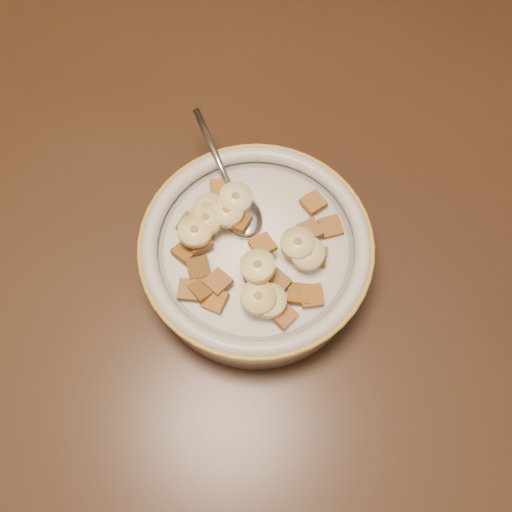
# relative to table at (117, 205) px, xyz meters

# --- Properties ---
(floor) EXTENTS (4.00, 4.50, 0.10)m
(floor) POSITION_rel_table_xyz_m (0.00, 0.00, -0.78)
(floor) COLOR #422816
(floor) RESTS_ON ground
(table) EXTENTS (1.41, 0.91, 0.04)m
(table) POSITION_rel_table_xyz_m (0.00, 0.00, 0.00)
(table) COLOR #332010
(table) RESTS_ON floor
(cereal_bowl) EXTENTS (0.21, 0.21, 0.05)m
(cereal_bowl) POSITION_rel_table_xyz_m (0.17, -0.05, 0.05)
(cereal_bowl) COLOR #BBB7AF
(cereal_bowl) RESTS_ON table
(milk) EXTENTS (0.18, 0.18, 0.00)m
(milk) POSITION_rel_table_xyz_m (0.17, -0.05, 0.07)
(milk) COLOR white
(milk) RESTS_ON cereal_bowl
(spoon) EXTENTS (0.06, 0.06, 0.01)m
(spoon) POSITION_rel_table_xyz_m (0.15, -0.03, 0.08)
(spoon) COLOR #B1B1B1
(spoon) RESTS_ON cereal_bowl
(cereal_square_0) EXTENTS (0.03, 0.03, 0.01)m
(cereal_square_0) POSITION_rel_table_xyz_m (0.14, -0.10, 0.08)
(cereal_square_0) COLOR brown
(cereal_square_0) RESTS_ON milk
(cereal_square_1) EXTENTS (0.03, 0.03, 0.01)m
(cereal_square_1) POSITION_rel_table_xyz_m (0.12, -0.00, 0.08)
(cereal_square_1) COLOR olive
(cereal_square_1) RESTS_ON milk
(cereal_square_2) EXTENTS (0.03, 0.03, 0.01)m
(cereal_square_2) POSITION_rel_table_xyz_m (0.13, -0.11, 0.08)
(cereal_square_2) COLOR brown
(cereal_square_2) RESTS_ON milk
(cereal_square_3) EXTENTS (0.02, 0.02, 0.01)m
(cereal_square_3) POSITION_rel_table_xyz_m (0.22, -0.06, 0.08)
(cereal_square_3) COLOR brown
(cereal_square_3) RESTS_ON milk
(cereal_square_4) EXTENTS (0.03, 0.03, 0.01)m
(cereal_square_4) POSITION_rel_table_xyz_m (0.10, -0.05, 0.08)
(cereal_square_4) COLOR olive
(cereal_square_4) RESTS_ON milk
(cereal_square_5) EXTENTS (0.03, 0.03, 0.01)m
(cereal_square_5) POSITION_rel_table_xyz_m (0.23, -0.10, 0.08)
(cereal_square_5) COLOR brown
(cereal_square_5) RESTS_ON milk
(cereal_square_6) EXTENTS (0.03, 0.03, 0.01)m
(cereal_square_6) POSITION_rel_table_xyz_m (0.10, -0.07, 0.08)
(cereal_square_6) COLOR brown
(cereal_square_6) RESTS_ON milk
(cereal_square_7) EXTENTS (0.02, 0.02, 0.01)m
(cereal_square_7) POSITION_rel_table_xyz_m (0.12, -0.11, 0.08)
(cereal_square_7) COLOR #9D672C
(cereal_square_7) RESTS_ON milk
(cereal_square_8) EXTENTS (0.03, 0.03, 0.01)m
(cereal_square_8) POSITION_rel_table_xyz_m (0.20, -0.12, 0.08)
(cereal_square_8) COLOR brown
(cereal_square_8) RESTS_ON milk
(cereal_square_9) EXTENTS (0.02, 0.02, 0.01)m
(cereal_square_9) POSITION_rel_table_xyz_m (0.21, -0.10, 0.08)
(cereal_square_9) COLOR brown
(cereal_square_9) RESTS_ON milk
(cereal_square_10) EXTENTS (0.03, 0.03, 0.01)m
(cereal_square_10) POSITION_rel_table_xyz_m (0.19, -0.09, 0.08)
(cereal_square_10) COLOR brown
(cereal_square_10) RESTS_ON milk
(cereal_square_11) EXTENTS (0.03, 0.03, 0.01)m
(cereal_square_11) POSITION_rel_table_xyz_m (0.15, -0.04, 0.09)
(cereal_square_11) COLOR brown
(cereal_square_11) RESTS_ON milk
(cereal_square_12) EXTENTS (0.03, 0.03, 0.01)m
(cereal_square_12) POSITION_rel_table_xyz_m (0.13, -0.02, 0.08)
(cereal_square_12) COLOR brown
(cereal_square_12) RESTS_ON milk
(cereal_square_13) EXTENTS (0.03, 0.03, 0.01)m
(cereal_square_13) POSITION_rel_table_xyz_m (0.18, -0.09, 0.08)
(cereal_square_13) COLOR brown
(cereal_square_13) RESTS_ON milk
(cereal_square_14) EXTENTS (0.03, 0.03, 0.01)m
(cereal_square_14) POSITION_rel_table_xyz_m (0.17, -0.08, 0.09)
(cereal_square_14) COLOR #97582A
(cereal_square_14) RESTS_ON milk
(cereal_square_15) EXTENTS (0.03, 0.03, 0.01)m
(cereal_square_15) POSITION_rel_table_xyz_m (0.21, -0.00, 0.08)
(cereal_square_15) COLOR #9D6A2D
(cereal_square_15) RESTS_ON milk
(cereal_square_16) EXTENTS (0.03, 0.03, 0.01)m
(cereal_square_16) POSITION_rel_table_xyz_m (0.18, -0.06, 0.09)
(cereal_square_16) COLOR brown
(cereal_square_16) RESTS_ON milk
(cereal_square_17) EXTENTS (0.03, 0.03, 0.01)m
(cereal_square_17) POSITION_rel_table_xyz_m (0.12, -0.09, 0.08)
(cereal_square_17) COLOR brown
(cereal_square_17) RESTS_ON milk
(cereal_square_18) EXTENTS (0.02, 0.02, 0.01)m
(cereal_square_18) POSITION_rel_table_xyz_m (0.14, -0.12, 0.08)
(cereal_square_18) COLOR #95561F
(cereal_square_18) RESTS_ON milk
(cereal_square_19) EXTENTS (0.03, 0.03, 0.01)m
(cereal_square_19) POSITION_rel_table_xyz_m (0.12, -0.06, 0.08)
(cereal_square_19) COLOR brown
(cereal_square_19) RESTS_ON milk
(cereal_square_20) EXTENTS (0.03, 0.03, 0.01)m
(cereal_square_20) POSITION_rel_table_xyz_m (0.23, -0.02, 0.08)
(cereal_square_20) COLOR brown
(cereal_square_20) RESTS_ON milk
(cereal_square_21) EXTENTS (0.03, 0.03, 0.01)m
(cereal_square_21) POSITION_rel_table_xyz_m (0.22, -0.03, 0.08)
(cereal_square_21) COLOR brown
(cereal_square_21) RESTS_ON milk
(banana_slice_0) EXTENTS (0.04, 0.04, 0.01)m
(banana_slice_0) POSITION_rel_table_xyz_m (0.19, -0.11, 0.09)
(banana_slice_0) COLOR beige
(banana_slice_0) RESTS_ON milk
(banana_slice_1) EXTENTS (0.04, 0.04, 0.01)m
(banana_slice_1) POSITION_rel_table_xyz_m (0.12, -0.04, 0.09)
(banana_slice_1) COLOR #EFD273
(banana_slice_1) RESTS_ON milk
(banana_slice_2) EXTENTS (0.04, 0.04, 0.01)m
(banana_slice_2) POSITION_rel_table_xyz_m (0.11, -0.06, 0.10)
(banana_slice_2) COLOR tan
(banana_slice_2) RESTS_ON milk
(banana_slice_3) EXTENTS (0.04, 0.04, 0.01)m
(banana_slice_3) POSITION_rel_table_xyz_m (0.22, -0.06, 0.09)
(banana_slice_3) COLOR #CCB887
(banana_slice_3) RESTS_ON milk
(banana_slice_4) EXTENTS (0.04, 0.04, 0.01)m
(banana_slice_4) POSITION_rel_table_xyz_m (0.14, -0.02, 0.10)
(banana_slice_4) COLOR #FCE599
(banana_slice_4) RESTS_ON milk
(banana_slice_5) EXTENTS (0.03, 0.03, 0.02)m
(banana_slice_5) POSITION_rel_table_xyz_m (0.18, -0.09, 0.10)
(banana_slice_5) COLOR #DDC586
(banana_slice_5) RESTS_ON milk
(banana_slice_6) EXTENTS (0.03, 0.03, 0.02)m
(banana_slice_6) POSITION_rel_table_xyz_m (0.14, -0.03, 0.10)
(banana_slice_6) COLOR #FFE8A4
(banana_slice_6) RESTS_ON milk
(banana_slice_7) EXTENTS (0.04, 0.04, 0.01)m
(banana_slice_7) POSITION_rel_table_xyz_m (0.12, -0.05, 0.09)
(banana_slice_7) COLOR #DABC69
(banana_slice_7) RESTS_ON milk
(banana_slice_8) EXTENTS (0.04, 0.04, 0.01)m
(banana_slice_8) POSITION_rel_table_xyz_m (0.18, -0.11, 0.09)
(banana_slice_8) COLOR #D3BE68
(banana_slice_8) RESTS_ON milk
(banana_slice_9) EXTENTS (0.03, 0.03, 0.01)m
(banana_slice_9) POSITION_rel_table_xyz_m (0.21, -0.05, 0.10)
(banana_slice_9) COLOR #D4C276
(banana_slice_9) RESTS_ON milk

